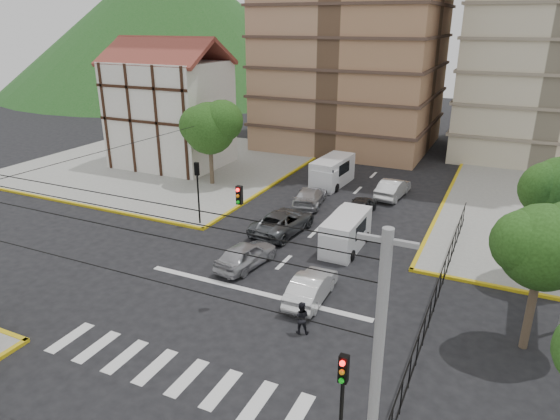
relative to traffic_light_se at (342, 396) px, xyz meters
The scene contains 22 objects.
ground 11.46m from the traffic_light_se, 135.00° to the left, with size 160.00×160.00×0.00m, color black.
sidewalk_nw 39.43m from the traffic_light_se, 135.00° to the left, with size 26.00×26.00×0.15m, color gray.
crosswalk_stripes 8.59m from the traffic_light_se, 167.01° to the left, with size 12.00×2.40×0.01m, color silver.
stop_line 12.31m from the traffic_light_se, 130.91° to the left, with size 13.00×0.40×0.01m, color silver.
tudor_building 38.67m from the traffic_light_se, 133.95° to the left, with size 10.80×8.05×12.23m.
distant_hill 100.57m from the traffic_light_se, 128.91° to the left, with size 70.00×70.00×28.00m, color #1C521B.
park_fence 12.74m from the traffic_light_se, 84.43° to the left, with size 0.10×22.50×1.66m, color black, non-canonical shape.
tree_park_a 11.30m from the traffic_light_se, 61.72° to the left, with size 4.41×3.60×6.83m.
tree_tudor 30.98m from the traffic_light_se, 129.60° to the left, with size 5.39×4.40×7.43m.
traffic_light_se is the anchor object (origin of this frame).
traffic_light_nw 22.06m from the traffic_light_se, 135.00° to the left, with size 0.28×0.22×4.40m.
traffic_light_hanging 10.09m from the traffic_light_se, 143.53° to the left, with size 18.00×9.12×0.92m.
utility_pole_se 2.37m from the traffic_light_se, 45.00° to the right, with size 1.40×0.28×9.00m.
van_right_lane 16.96m from the traffic_light_se, 107.74° to the left, with size 2.05×4.86×2.18m.
van_left_lane 29.89m from the traffic_light_se, 110.19° to the left, with size 2.45×5.50×2.42m.
car_silver_front_left 15.11m from the traffic_light_se, 130.01° to the left, with size 1.78×4.42×1.50m, color #AFAFB4.
car_white_front_right 10.95m from the traffic_light_se, 116.42° to the left, with size 1.53×4.39×1.45m, color white.
car_grey_mid_left 19.67m from the traffic_light_se, 119.99° to the left, with size 2.56×5.56×1.54m, color #4F5256.
car_silver_rear_left 24.95m from the traffic_light_se, 114.07° to the left, with size 2.02×4.96×1.44m, color #B6B7BB.
car_darkgrey_mid_right 23.25m from the traffic_light_se, 104.83° to the left, with size 1.66×4.13×1.41m, color #2A2A2C.
car_white_rear_right 27.77m from the traffic_light_se, 99.81° to the left, with size 1.63×4.69×1.54m, color silver.
pedestrian_crosswalk 8.13m from the traffic_light_se, 121.65° to the left, with size 0.77×0.60×1.59m, color black.
Camera 1 is at (11.16, -19.22, 13.42)m, focal length 32.00 mm.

